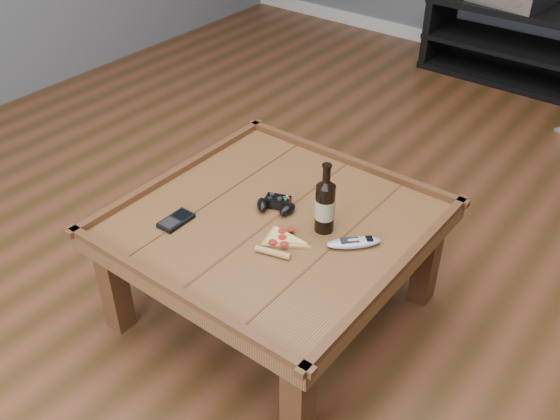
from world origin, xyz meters
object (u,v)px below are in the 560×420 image
Objects in this scene: pizza_slice at (281,241)px; smartphone at (176,220)px; media_console at (533,47)px; coffee_table at (274,232)px; remote_control at (354,242)px; game_controller at (276,204)px; beer_bottle at (325,204)px.

smartphone is at bearing -175.18° from pizza_slice.
media_console is 3.00m from smartphone.
coffee_table is 0.32m from remote_control.
pizza_slice is at bearing -101.30° from remote_control.
media_console is 2.71m from game_controller.
smartphone is (-0.26, -0.23, 0.07)m from coffee_table.
media_console is 2.85m from pizza_slice.
remote_control reaches higher than smartphone.
beer_bottle is 1.74× the size of game_controller.
game_controller is at bearing -178.04° from beer_bottle.
smartphone is (-0.36, -0.13, 0.00)m from pizza_slice.
smartphone is 0.63m from remote_control.
beer_bottle is 2.05× the size of smartphone.
pizza_slice is 1.92× the size of smartphone.
beer_bottle is at bearing 33.02° from smartphone.
game_controller is 0.34m from remote_control.
pizza_slice is at bearing -115.19° from beer_bottle.
beer_bottle is at bearing -86.32° from media_console.
game_controller is at bearing -136.75° from remote_control.
media_console reaches higher than pizza_slice.
media_console reaches higher than game_controller.
coffee_table is at bearing -78.43° from game_controller.
media_console is 10.99× the size of smartphone.
beer_bottle is (0.17, -2.69, 0.31)m from media_console.
smartphone is at bearing -95.00° from media_console.
smartphone is at bearing -149.51° from game_controller.
coffee_table is at bearing -90.00° from media_console.
media_console is at bearing 76.65° from pizza_slice.
remote_control is at bearing 18.87° from pizza_slice.
coffee_table is 0.15m from pizza_slice.
smartphone is at bearing -139.00° from coffee_table.
remote_control is (0.30, -2.71, 0.22)m from media_console.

